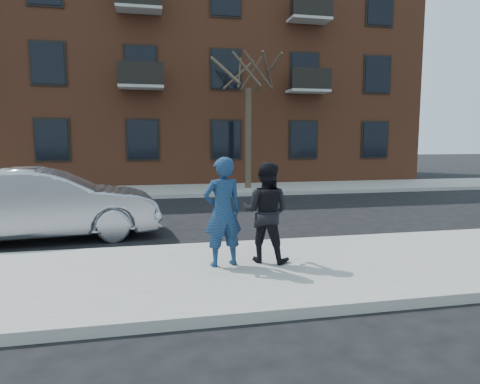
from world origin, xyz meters
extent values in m
plane|color=black|center=(0.00, 0.00, 0.00)|extent=(100.00, 100.00, 0.00)
cube|color=gray|center=(0.00, -0.25, 0.07)|extent=(50.00, 3.50, 0.15)
cube|color=#999691|center=(0.00, 1.55, 0.07)|extent=(50.00, 0.10, 0.15)
cube|color=gray|center=(0.00, 11.25, 0.07)|extent=(50.00, 3.50, 0.15)
cube|color=#999691|center=(0.00, 9.45, 0.07)|extent=(50.00, 0.10, 0.15)
cube|color=brown|center=(2.00, 18.00, 6.00)|extent=(24.00, 10.00, 12.00)
cube|color=black|center=(3.90, 12.94, 2.20)|extent=(1.30, 0.06, 1.70)
cube|color=black|center=(11.50, 12.94, 2.20)|extent=(1.30, 0.06, 1.70)
cube|color=black|center=(3.90, 12.94, 5.40)|extent=(1.30, 0.06, 1.70)
cube|color=black|center=(11.50, 12.94, 5.40)|extent=(1.30, 0.06, 1.70)
cube|color=black|center=(11.50, 12.94, 8.60)|extent=(1.30, 0.06, 1.70)
cylinder|color=#32241D|center=(4.50, 11.00, 2.25)|extent=(0.26, 0.26, 4.20)
imported|color=#999BA3|center=(-1.90, 3.20, 0.80)|extent=(5.01, 2.26, 1.59)
imported|color=navy|center=(1.50, -0.02, 1.05)|extent=(0.72, 0.54, 1.79)
cube|color=black|center=(1.41, 0.19, 1.36)|extent=(0.09, 0.14, 0.08)
imported|color=black|center=(2.26, 0.08, 1.00)|extent=(1.04, 0.97, 1.70)
cube|color=black|center=(2.22, 0.31, 1.16)|extent=(0.11, 0.15, 0.06)
camera|label=1|loc=(0.34, -6.79, 2.22)|focal=32.00mm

